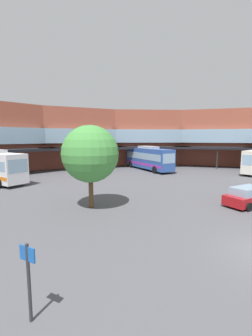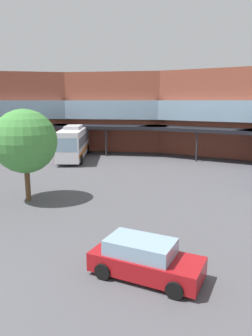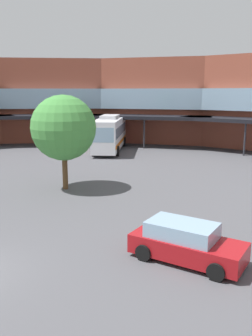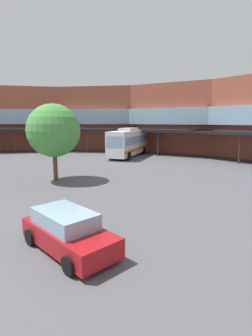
# 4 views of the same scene
# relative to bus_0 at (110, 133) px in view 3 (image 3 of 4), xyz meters

# --- Properties ---
(station_building) EXTENTS (82.51, 44.86, 10.64)m
(station_building) POSITION_rel_bus_0_xyz_m (13.30, -2.53, 3.33)
(station_building) COLOR #9E4C38
(station_building) RESTS_ON ground
(bus_0) EXTENTS (7.68, 10.52, 3.98)m
(bus_0) POSITION_rel_bus_0_xyz_m (0.00, 0.00, 0.00)
(bus_0) COLOR white
(bus_0) RESTS_ON ground
(parked_car) EXTENTS (4.52, 2.27, 1.53)m
(parked_car) POSITION_rel_bus_0_xyz_m (19.33, -19.49, -1.28)
(parked_car) COLOR #A51419
(parked_car) RESTS_ON ground
(plaza_tree) EXTENTS (4.34, 4.34, 6.34)m
(plaza_tree) POSITION_rel_bus_0_xyz_m (7.78, -14.65, 2.15)
(plaza_tree) COLOR brown
(plaza_tree) RESTS_ON ground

